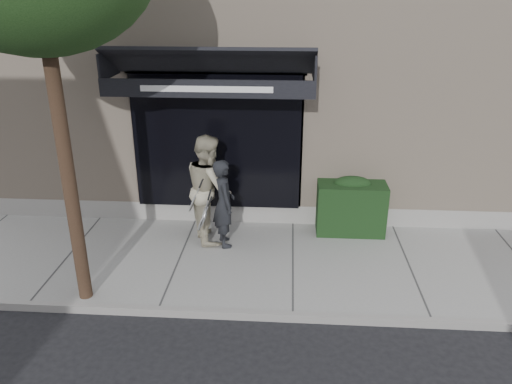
{
  "coord_description": "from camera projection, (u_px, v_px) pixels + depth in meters",
  "views": [
    {
      "loc": [
        -0.12,
        -7.65,
        4.54
      ],
      "look_at": [
        -0.69,
        0.6,
        1.16
      ],
      "focal_mm": 35.0,
      "sensor_mm": 36.0,
      "label": 1
    }
  ],
  "objects": [
    {
      "name": "ground",
      "position": [
        293.0,
        267.0,
        8.78
      ],
      "size": [
        80.0,
        80.0,
        0.0
      ],
      "primitive_type": "plane",
      "color": "black",
      "rests_on": "ground"
    },
    {
      "name": "hedge",
      "position": [
        351.0,
        206.0,
        9.61
      ],
      "size": [
        1.3,
        0.7,
        1.14
      ],
      "color": "black",
      "rests_on": "sidewalk"
    },
    {
      "name": "curb",
      "position": [
        293.0,
        317.0,
        7.32
      ],
      "size": [
        20.0,
        0.1,
        0.14
      ],
      "primitive_type": "cube",
      "color": "gray",
      "rests_on": "ground"
    },
    {
      "name": "pedestrian_front",
      "position": [
        223.0,
        203.0,
        9.0
      ],
      "size": [
        0.72,
        0.92,
        1.65
      ],
      "color": "black",
      "rests_on": "sidewalk"
    },
    {
      "name": "pedestrian_back",
      "position": [
        209.0,
        188.0,
        9.17
      ],
      "size": [
        1.08,
        1.2,
        2.02
      ],
      "color": "#B3AA8F",
      "rests_on": "sidewalk"
    },
    {
      "name": "sidewalk",
      "position": [
        293.0,
        264.0,
        8.75
      ],
      "size": [
        20.0,
        3.0,
        0.12
      ],
      "primitive_type": "cube",
      "color": "gray",
      "rests_on": "ground"
    },
    {
      "name": "building_facade",
      "position": [
        295.0,
        67.0,
        12.32
      ],
      "size": [
        14.3,
        8.04,
        5.64
      ],
      "color": "beige",
      "rests_on": "ground"
    }
  ]
}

